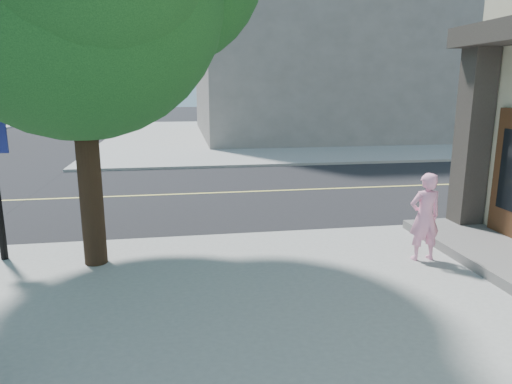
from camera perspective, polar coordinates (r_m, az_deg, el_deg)
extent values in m
plane|color=black|center=(10.63, -28.29, -6.40)|extent=(140.00, 140.00, 0.00)
cube|color=black|center=(14.79, -22.83, -0.75)|extent=(140.00, 9.00, 0.01)
cube|color=gray|center=(32.73, 8.52, 7.14)|extent=(29.00, 25.00, 0.12)
cube|color=slate|center=(9.74, 27.27, -6.66)|extent=(1.60, 4.00, 0.18)
cube|color=#35302B|center=(10.98, 25.22, 6.39)|extent=(0.55, 0.55, 4.20)
cube|color=#422614|center=(10.42, 29.11, 1.81)|extent=(0.10, 1.00, 2.60)
cube|color=slate|center=(33.43, 9.53, 19.35)|extent=(18.00, 16.00, 14.00)
imported|color=pink|center=(8.88, 20.14, -2.91)|extent=(0.60, 0.40, 1.62)
cylinder|color=black|center=(8.45, -20.08, 4.52)|extent=(0.40, 0.40, 3.99)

